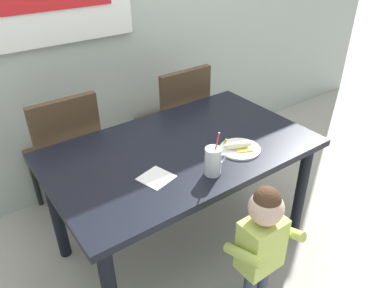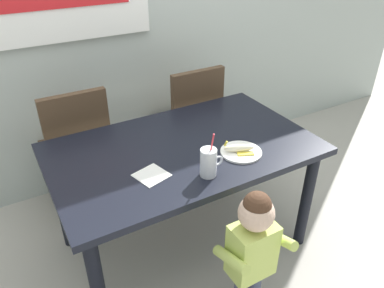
# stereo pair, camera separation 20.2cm
# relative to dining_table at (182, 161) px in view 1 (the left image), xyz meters

# --- Properties ---
(ground_plane) EXTENTS (24.00, 24.00, 0.00)m
(ground_plane) POSITION_rel_dining_table_xyz_m (0.00, 0.00, -0.66)
(ground_plane) COLOR #B7B2A8
(dining_table) EXTENTS (1.50, 0.91, 0.76)m
(dining_table) POSITION_rel_dining_table_xyz_m (0.00, 0.00, 0.00)
(dining_table) COLOR black
(dining_table) RESTS_ON ground
(dining_chair_left) EXTENTS (0.44, 0.45, 0.96)m
(dining_chair_left) POSITION_rel_dining_table_xyz_m (-0.46, 0.70, -0.12)
(dining_chair_left) COLOR #4C3826
(dining_chair_left) RESTS_ON ground
(dining_chair_right) EXTENTS (0.44, 0.45, 0.96)m
(dining_chair_right) POSITION_rel_dining_table_xyz_m (0.42, 0.66, -0.12)
(dining_chair_right) COLOR #4C3826
(dining_chair_right) RESTS_ON ground
(toddler_standing) EXTENTS (0.33, 0.24, 0.84)m
(toddler_standing) POSITION_rel_dining_table_xyz_m (0.03, -0.63, -0.13)
(toddler_standing) COLOR #3F4760
(toddler_standing) RESTS_ON ground
(milk_cup) EXTENTS (0.13, 0.08, 0.25)m
(milk_cup) POSITION_rel_dining_table_xyz_m (-0.02, -0.31, 0.16)
(milk_cup) COLOR silver
(milk_cup) RESTS_ON dining_table
(snack_plate) EXTENTS (0.23, 0.23, 0.01)m
(snack_plate) POSITION_rel_dining_table_xyz_m (0.24, -0.22, 0.10)
(snack_plate) COLOR white
(snack_plate) RESTS_ON dining_table
(peeled_banana) EXTENTS (0.17, 0.14, 0.07)m
(peeled_banana) POSITION_rel_dining_table_xyz_m (0.23, -0.22, 0.13)
(peeled_banana) COLOR #F4EAC6
(peeled_banana) RESTS_ON snack_plate
(paper_napkin) EXTENTS (0.18, 0.18, 0.00)m
(paper_napkin) POSITION_rel_dining_table_xyz_m (-0.28, -0.17, 0.10)
(paper_napkin) COLOR white
(paper_napkin) RESTS_ON dining_table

